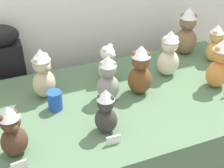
% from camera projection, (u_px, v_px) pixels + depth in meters
% --- Properties ---
extents(display_table, '(1.94, 0.94, 0.75)m').
position_uv_depth(display_table, '(112.00, 149.00, 2.01)').
color(display_table, '#4C6B4C').
rests_on(display_table, ground_plane).
extents(instrument_case, '(0.28, 0.12, 1.07)m').
position_uv_depth(instrument_case, '(9.00, 95.00, 2.22)').
color(instrument_case, black).
rests_on(instrument_case, ground_plane).
extents(teddy_bear_mocha, '(0.20, 0.20, 0.35)m').
position_uv_depth(teddy_bear_mocha, '(187.00, 32.00, 2.20)').
color(teddy_bear_mocha, '#7F6047').
rests_on(teddy_bear_mocha, display_table).
extents(teddy_bear_ginger, '(0.15, 0.13, 0.32)m').
position_uv_depth(teddy_bear_ginger, '(219.00, 64.00, 1.85)').
color(teddy_bear_ginger, '#D17F3D').
rests_on(teddy_bear_ginger, display_table).
extents(teddy_bear_chestnut, '(0.18, 0.17, 0.31)m').
position_uv_depth(teddy_bear_chestnut, '(140.00, 71.00, 1.80)').
color(teddy_bear_chestnut, brown).
rests_on(teddy_bear_chestnut, display_table).
extents(teddy_bear_snow, '(0.16, 0.15, 0.24)m').
position_uv_depth(teddy_bear_snow, '(108.00, 64.00, 1.94)').
color(teddy_bear_snow, white).
rests_on(teddy_bear_snow, display_table).
extents(teddy_bear_charcoal, '(0.15, 0.14, 0.25)m').
position_uv_depth(teddy_bear_charcoal, '(106.00, 112.00, 1.53)').
color(teddy_bear_charcoal, '#383533').
rests_on(teddy_bear_charcoal, display_table).
extents(teddy_bear_cocoa, '(0.15, 0.14, 0.27)m').
position_uv_depth(teddy_bear_cocoa, '(12.00, 132.00, 1.39)').
color(teddy_bear_cocoa, '#4C3323').
rests_on(teddy_bear_cocoa, display_table).
extents(teddy_bear_sand, '(0.18, 0.17, 0.30)m').
position_uv_depth(teddy_bear_sand, '(43.00, 74.00, 1.77)').
color(teddy_bear_sand, '#CCB78E').
rests_on(teddy_bear_sand, display_table).
extents(teddy_bear_cream, '(0.16, 0.14, 0.31)m').
position_uv_depth(teddy_bear_cream, '(169.00, 54.00, 1.97)').
color(teddy_bear_cream, beige).
rests_on(teddy_bear_cream, display_table).
extents(teddy_bear_honey, '(0.15, 0.15, 0.27)m').
position_uv_depth(teddy_bear_honey, '(215.00, 44.00, 2.13)').
color(teddy_bear_honey, tan).
rests_on(teddy_bear_honey, display_table).
extents(teddy_bear_ash, '(0.16, 0.14, 0.28)m').
position_uv_depth(teddy_bear_ash, '(108.00, 79.00, 1.75)').
color(teddy_bear_ash, gray).
rests_on(teddy_bear_ash, display_table).
extents(party_cup_blue, '(0.08, 0.08, 0.11)m').
position_uv_depth(party_cup_blue, '(55.00, 100.00, 1.72)').
color(party_cup_blue, blue).
rests_on(party_cup_blue, display_table).
extents(name_card_front_middle, '(0.07, 0.02, 0.05)m').
position_uv_depth(name_card_front_middle, '(20.00, 166.00, 1.37)').
color(name_card_front_middle, white).
rests_on(name_card_front_middle, display_table).
extents(name_card_front_right, '(0.07, 0.01, 0.05)m').
position_uv_depth(name_card_front_right, '(113.00, 140.00, 1.51)').
color(name_card_front_right, white).
rests_on(name_card_front_right, display_table).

